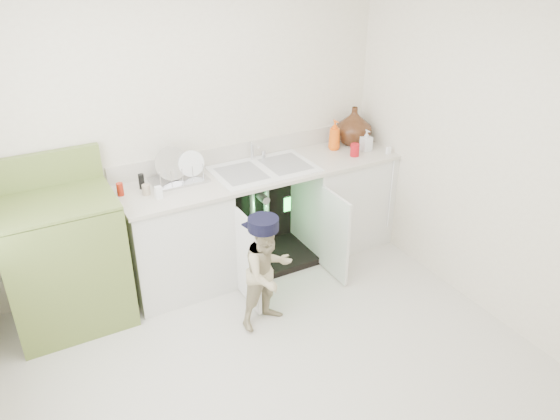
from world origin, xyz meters
name	(u,v)px	position (x,y,z in m)	size (l,w,h in m)	color
ground	(274,364)	(0.00, 0.00, 0.00)	(3.50, 3.50, 0.00)	beige
room_shell	(273,204)	(0.00, 0.00, 1.25)	(6.00, 5.50, 1.26)	#EFE7CD
counter_run	(268,212)	(0.59, 1.21, 0.48)	(2.44, 1.02, 1.25)	silver
avocado_stove	(65,261)	(-1.11, 1.18, 0.52)	(0.82, 0.65, 1.27)	olive
repair_worker	(268,271)	(0.18, 0.43, 0.46)	(0.68, 0.64, 0.90)	tan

